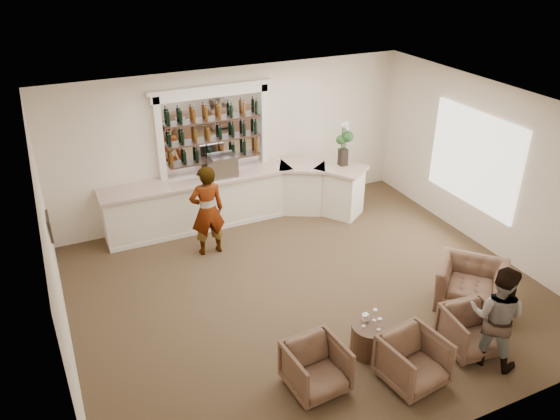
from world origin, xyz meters
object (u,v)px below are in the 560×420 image
object	(u,v)px
espresso_machine	(223,166)
armchair_far	(471,285)
cocktail_table	(370,338)
guest	(497,316)
armchair_right	(471,331)
flower_vase	(344,141)
armchair_left	(316,368)
armchair_center	(413,361)
sommelier	(207,211)
bar_counter	(238,198)

from	to	relation	value
espresso_machine	armchair_far	bearing A→B (deg)	-56.46
cocktail_table	espresso_machine	distance (m)	4.97
guest	armchair_right	size ratio (longest dim) A/B	2.06
guest	armchair_right	xyz separation A→B (m)	(-0.10, 0.31, -0.46)
espresso_machine	flower_vase	bearing A→B (deg)	-10.42
flower_vase	espresso_machine	bearing A→B (deg)	168.56
armchair_right	espresso_machine	bearing A→B (deg)	116.90
armchair_left	flower_vase	bearing A→B (deg)	51.93
espresso_machine	armchair_right	bearing A→B (deg)	-68.46
armchair_far	espresso_machine	distance (m)	5.40
armchair_center	cocktail_table	bearing A→B (deg)	96.74
sommelier	bar_counter	bearing A→B (deg)	-134.23
bar_counter	flower_vase	size ratio (longest dim) A/B	5.72
sommelier	cocktail_table	bearing A→B (deg)	110.40
guest	sommelier	bearing A→B (deg)	-2.99
bar_counter	armchair_left	xyz separation A→B (m)	(-0.80, -5.10, -0.21)
sommelier	armchair_left	xyz separation A→B (m)	(0.20, -4.12, -0.57)
armchair_left	espresso_machine	bearing A→B (deg)	80.46
espresso_machine	armchair_center	bearing A→B (deg)	-80.76
armchair_left	armchair_far	xyz separation A→B (m)	(3.35, 0.64, 0.01)
sommelier	armchair_far	bearing A→B (deg)	137.02
cocktail_table	sommelier	distance (m)	4.09
cocktail_table	sommelier	size ratio (longest dim) A/B	0.32
armchair_right	espresso_machine	world-z (taller)	espresso_machine
sommelier	guest	world-z (taller)	sommelier
guest	espresso_machine	size ratio (longest dim) A/B	3.03
sommelier	armchair_right	distance (m)	5.22
cocktail_table	armchair_center	size ratio (longest dim) A/B	0.72
bar_counter	cocktail_table	size ratio (longest dim) A/B	9.53
armchair_left	armchair_right	distance (m)	2.54
armchair_right	guest	bearing A→B (deg)	-65.34
espresso_machine	sommelier	bearing A→B (deg)	-124.01
sommelier	flower_vase	bearing A→B (deg)	-170.50
guest	espresso_machine	bearing A→B (deg)	-13.42
armchair_left	armchair_far	size ratio (longest dim) A/B	0.70
armchair_left	espresso_machine	size ratio (longest dim) A/B	1.48
bar_counter	cocktail_table	xyz separation A→B (m)	(0.31, -4.79, -0.32)
bar_counter	flower_vase	world-z (taller)	flower_vase
cocktail_table	sommelier	world-z (taller)	sommelier
cocktail_table	flower_vase	world-z (taller)	flower_vase
cocktail_table	bar_counter	bearing A→B (deg)	93.67
armchair_left	armchair_center	size ratio (longest dim) A/B	0.96
armchair_right	sommelier	bearing A→B (deg)	127.99
cocktail_table	flower_vase	xyz separation A→B (m)	(1.99, 4.28, 1.45)
armchair_center	armchair_far	size ratio (longest dim) A/B	0.73
armchair_center	flower_vase	world-z (taller)	flower_vase
guest	armchair_far	distance (m)	1.50
bar_counter	armchair_far	bearing A→B (deg)	-60.24
cocktail_table	armchair_right	bearing A→B (deg)	-23.03
bar_counter	guest	xyz separation A→B (m)	(1.82, -5.70, 0.25)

